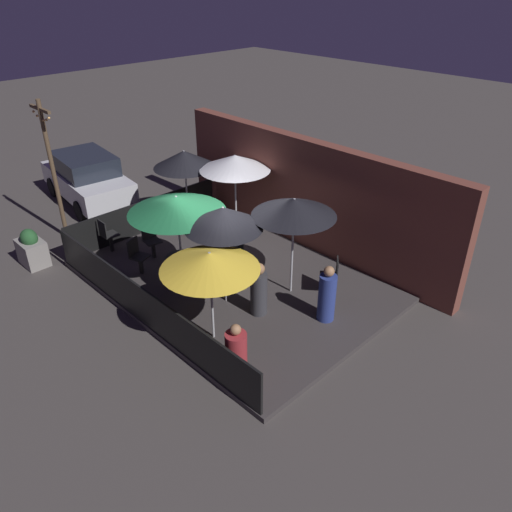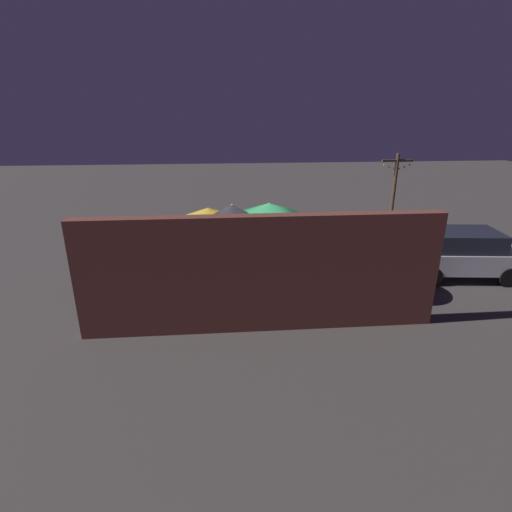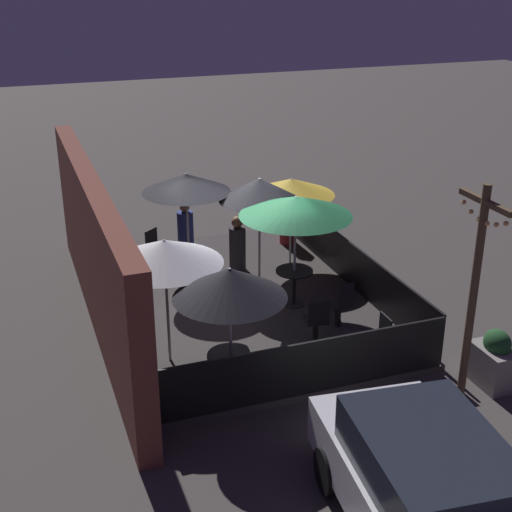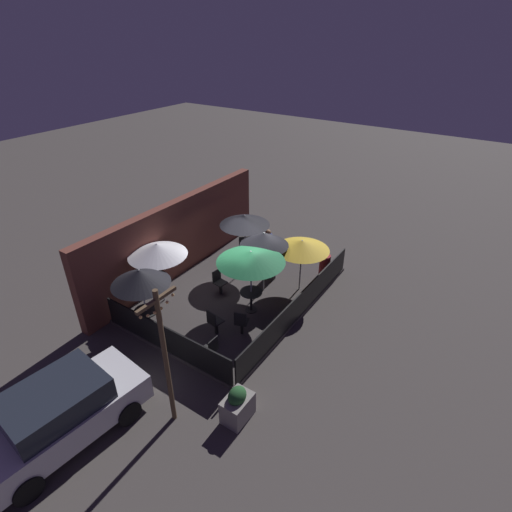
{
  "view_description": "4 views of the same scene",
  "coord_description": "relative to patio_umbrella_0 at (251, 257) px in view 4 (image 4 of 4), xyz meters",
  "views": [
    {
      "loc": [
        7.89,
        -6.86,
        6.84
      ],
      "look_at": [
        0.88,
        0.0,
        1.14
      ],
      "focal_mm": 35.0,
      "sensor_mm": 36.0,
      "label": 1
    },
    {
      "loc": [
        0.91,
        11.92,
        5.43
      ],
      "look_at": [
        -0.07,
        0.47,
        1.14
      ],
      "focal_mm": 28.0,
      "sensor_mm": 36.0,
      "label": 2
    },
    {
      "loc": [
        -12.68,
        4.18,
        6.71
      ],
      "look_at": [
        -0.27,
        -0.31,
        1.16
      ],
      "focal_mm": 50.0,
      "sensor_mm": 36.0,
      "label": 3
    },
    {
      "loc": [
        -9.62,
        -7.22,
        8.64
      ],
      "look_at": [
        0.79,
        -0.25,
        1.34
      ],
      "focal_mm": 28.0,
      "sensor_mm": 36.0,
      "label": 4
    }
  ],
  "objects": [
    {
      "name": "patio_chair_1",
      "position": [
        -2.69,
        -0.44,
        -1.6
      ],
      "size": [
        0.41,
        0.41,
        0.96
      ],
      "rotation": [
        0.0,
        0.0,
        1.55
      ],
      "color": "black",
      "rests_on": "patio_deck"
    },
    {
      "name": "patio_chair_0",
      "position": [
        -1.67,
        0.25,
        -1.61
      ],
      "size": [
        0.46,
        0.46,
        0.95
      ],
      "rotation": [
        0.0,
        0.0,
        -0.15
      ],
      "color": "black",
      "rests_on": "patio_deck"
    },
    {
      "name": "patio_umbrella_3",
      "position": [
        2.02,
        1.66,
        0.06
      ],
      "size": [
        1.89,
        1.89,
        2.39
      ],
      "color": "#B2B2B7",
      "rests_on": "patio_deck"
    },
    {
      "name": "patio_umbrella_0",
      "position": [
        0.0,
        0.0,
        0.0
      ],
      "size": [
        2.23,
        2.23,
        2.33
      ],
      "color": "#B2B2B7",
      "rests_on": "patio_deck"
    },
    {
      "name": "building_wall",
      "position": [
        0.63,
        3.81,
        -0.73
      ],
      "size": [
        9.03,
        0.36,
        3.05
      ],
      "color": "brown",
      "rests_on": "ground_plane"
    },
    {
      "name": "fence_front",
      "position": [
        0.63,
        -1.54,
        -1.66
      ],
      "size": [
        7.23,
        0.05,
        0.95
      ],
      "color": "black",
      "rests_on": "patio_deck"
    },
    {
      "name": "dining_table_1",
      "position": [
        -2.64,
        2.21,
        -1.56
      ],
      "size": [
        0.77,
        0.77,
        0.73
      ],
      "color": "black",
      "rests_on": "patio_deck"
    },
    {
      "name": "light_post",
      "position": [
        -4.59,
        -0.78,
        -0.05
      ],
      "size": [
        1.1,
        0.12,
        3.94
      ],
      "color": "brown",
      "rests_on": "ground_plane"
    },
    {
      "name": "patio_deck",
      "position": [
        0.63,
        1.0,
        -2.19
      ],
      "size": [
        7.43,
        5.16,
        0.12
      ],
      "color": "#383333",
      "rests_on": "ground_plane"
    },
    {
      "name": "patio_chair_2",
      "position": [
        0.2,
        1.54,
        -1.63
      ],
      "size": [
        0.45,
        0.45,
        0.92
      ],
      "rotation": [
        0.0,
        0.0,
        -1.7
      ],
      "color": "black",
      "rests_on": "patio_deck"
    },
    {
      "name": "patio_chair_3",
      "position": [
        -1.21,
        -0.46,
        -1.62
      ],
      "size": [
        0.52,
        0.52,
        0.94
      ],
      "rotation": [
        0.0,
        0.0,
        0.36
      ],
      "color": "black",
      "rests_on": "patio_deck"
    },
    {
      "name": "patio_chair_4",
      "position": [
        2.75,
        2.24,
        -1.62
      ],
      "size": [
        0.56,
        0.56,
        0.94
      ],
      "rotation": [
        0.0,
        0.0,
        -2.46
      ],
      "color": "black",
      "rests_on": "patio_deck"
    },
    {
      "name": "patron_2",
      "position": [
        3.22,
        -1.19,
        -1.61
      ],
      "size": [
        0.47,
        0.47,
        1.2
      ],
      "rotation": [
        0.0,
        0.0,
        3.3
      ],
      "color": "maroon",
      "rests_on": "patio_deck"
    },
    {
      "name": "patio_umbrella_4",
      "position": [
        1.24,
        0.3,
        -0.0
      ],
      "size": [
        1.71,
        1.71,
        2.38
      ],
      "color": "#B2B2B7",
      "rests_on": "patio_deck"
    },
    {
      "name": "ground_plane",
      "position": [
        0.63,
        1.0,
        -2.25
      ],
      "size": [
        60.0,
        60.0,
        0.0
      ],
      "primitive_type": "plane",
      "color": "#423D3A"
    },
    {
      "name": "patio_umbrella_5",
      "position": [
        2.04,
        -0.76,
        -0.28
      ],
      "size": [
        1.96,
        1.96,
        2.03
      ],
      "color": "#B2B2B7",
      "rests_on": "patio_deck"
    },
    {
      "name": "parked_car_0",
      "position": [
        -6.43,
        0.98,
        -1.41
      ],
      "size": [
        4.1,
        2.11,
        1.62
      ],
      "rotation": [
        0.0,
        0.0,
        -0.11
      ],
      "color": "silver",
      "rests_on": "ground_plane"
    },
    {
      "name": "patron_1",
      "position": [
        3.28,
        1.4,
        -1.53
      ],
      "size": [
        0.5,
        0.5,
        1.33
      ],
      "rotation": [
        0.0,
        0.0,
        3.57
      ],
      "color": "navy",
      "rests_on": "patio_deck"
    },
    {
      "name": "fence_side_left",
      "position": [
        -3.05,
        1.0,
        -1.66
      ],
      "size": [
        0.05,
        4.96,
        0.95
      ],
      "color": "black",
      "rests_on": "patio_deck"
    },
    {
      "name": "patio_umbrella_2",
      "position": [
        -1.26,
        2.9,
        -0.06
      ],
      "size": [
        1.98,
        1.98,
        2.28
      ],
      "color": "#B2B2B7",
      "rests_on": "patio_deck"
    },
    {
      "name": "patron_0",
      "position": [
        2.1,
        0.51,
        -1.55
      ],
      "size": [
        0.5,
        0.5,
        1.27
      ],
      "rotation": [
        0.0,
        0.0,
        5.15
      ],
      "color": "#333338",
      "rests_on": "patio_deck"
    },
    {
      "name": "patio_umbrella_1",
      "position": [
        -2.64,
        2.21,
        -0.14
      ],
      "size": [
        1.79,
        1.79,
        2.24
      ],
      "color": "#B2B2B7",
      "rests_on": "patio_deck"
    },
    {
      "name": "dining_table_0",
      "position": [
        0.0,
        0.0,
        -1.53
      ],
      "size": [
        0.75,
        0.75,
        0.77
      ],
      "color": "black",
      "rests_on": "patio_deck"
    },
    {
      "name": "planter_box",
      "position": [
        -3.69,
        -2.11,
        -1.8
      ],
      "size": [
        0.81,
        0.56,
        1.02
      ],
      "color": "gray",
      "rests_on": "ground_plane"
    }
  ]
}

